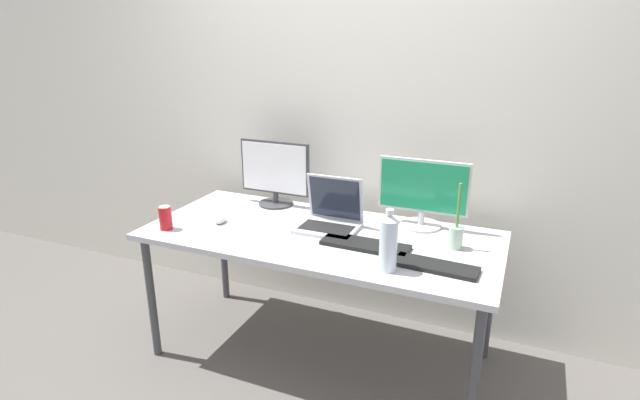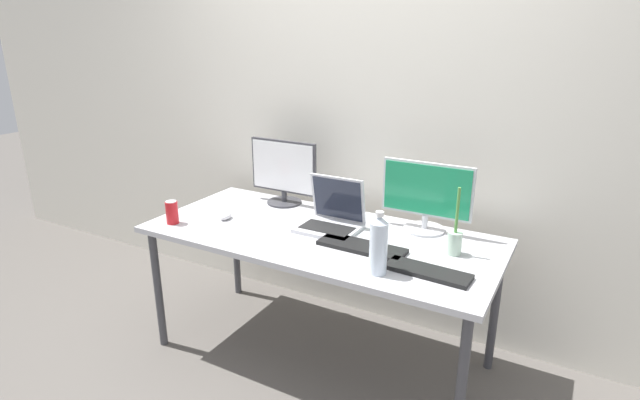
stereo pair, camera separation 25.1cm
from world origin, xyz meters
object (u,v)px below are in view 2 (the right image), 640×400
object	(u,v)px
laptop_silver	(332,217)
keyboard_aux	(362,247)
mouse_by_keyboard	(226,216)
water_bottle	(378,245)
monitor_left	(283,172)
soda_can_near_keyboard	(172,212)
monitor_center	(426,196)
bamboo_vase	(455,241)
work_desk	(320,243)
keyboard_main	(428,272)

from	to	relation	value
laptop_silver	keyboard_aux	distance (m)	0.30
mouse_by_keyboard	water_bottle	xyz separation A→B (m)	(0.99, -0.19, 0.11)
monitor_left	laptop_silver	xyz separation A→B (m)	(0.44, -0.22, -0.14)
laptop_silver	soda_can_near_keyboard	size ratio (longest dim) A/B	2.44
mouse_by_keyboard	water_bottle	bearing A→B (deg)	-26.38
monitor_center	bamboo_vase	distance (m)	0.33
work_desk	laptop_silver	world-z (taller)	laptop_silver
monitor_left	laptop_silver	distance (m)	0.51
keyboard_main	keyboard_aux	distance (m)	0.37
work_desk	monitor_left	bearing A→B (deg)	143.74
monitor_left	water_bottle	size ratio (longest dim) A/B	1.56
work_desk	keyboard_main	world-z (taller)	keyboard_main
monitor_left	bamboo_vase	size ratio (longest dim) A/B	1.35
monitor_center	keyboard_aux	distance (m)	0.45
monitor_center	laptop_silver	world-z (taller)	monitor_center
keyboard_aux	monitor_left	bearing A→B (deg)	152.44
monitor_center	keyboard_main	size ratio (longest dim) A/B	1.29
keyboard_main	water_bottle	world-z (taller)	water_bottle
work_desk	water_bottle	size ratio (longest dim) A/B	6.46
keyboard_main	bamboo_vase	distance (m)	0.26
keyboard_aux	mouse_by_keyboard	xyz separation A→B (m)	(-0.82, -0.00, 0.01)
keyboard_main	water_bottle	distance (m)	0.25
laptop_silver	water_bottle	size ratio (longest dim) A/B	1.10
monitor_center	soda_can_near_keyboard	distance (m)	1.35
work_desk	bamboo_vase	xyz separation A→B (m)	(0.67, 0.08, 0.12)
soda_can_near_keyboard	bamboo_vase	bearing A→B (deg)	13.60
soda_can_near_keyboard	work_desk	bearing A→B (deg)	19.16
monitor_center	keyboard_main	world-z (taller)	monitor_center
monitor_left	laptop_silver	bearing A→B (deg)	-26.03
laptop_silver	bamboo_vase	size ratio (longest dim) A/B	0.95
laptop_silver	keyboard_main	world-z (taller)	laptop_silver
monitor_center	keyboard_main	distance (m)	0.53
laptop_silver	keyboard_main	xyz separation A→B (m)	(0.61, -0.27, -0.05)
monitor_left	keyboard_aux	distance (m)	0.81
keyboard_main	mouse_by_keyboard	size ratio (longest dim) A/B	3.98
monitor_left	monitor_center	distance (m)	0.88
keyboard_main	water_bottle	xyz separation A→B (m)	(-0.19, -0.10, 0.12)
monitor_left	water_bottle	xyz separation A→B (m)	(0.85, -0.58, -0.07)
monitor_center	water_bottle	distance (m)	0.57
monitor_left	water_bottle	world-z (taller)	monitor_left
bamboo_vase	mouse_by_keyboard	bearing A→B (deg)	-172.64
keyboard_aux	mouse_by_keyboard	world-z (taller)	mouse_by_keyboard
monitor_center	laptop_silver	xyz separation A→B (m)	(-0.44, -0.21, -0.13)
monitor_center	bamboo_vase	bearing A→B (deg)	-45.73
soda_can_near_keyboard	laptop_silver	bearing A→B (deg)	24.52
keyboard_aux	bamboo_vase	bearing A→B (deg)	22.55
monitor_left	laptop_silver	world-z (taller)	monitor_left
work_desk	monitor_center	bearing A→B (deg)	33.19
soda_can_near_keyboard	mouse_by_keyboard	bearing A→B (deg)	41.98
keyboard_main	soda_can_near_keyboard	xyz separation A→B (m)	(-1.39, -0.09, 0.05)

